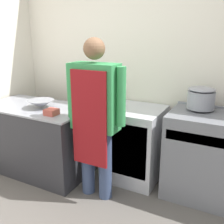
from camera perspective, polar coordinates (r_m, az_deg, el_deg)
The scene contains 8 objects.
wall_back at distance 3.37m, azimuth 4.83°, elevation 10.48°, with size 8.00×0.05×2.70m.
prep_counter at distance 3.47m, azimuth -15.60°, elevation -5.60°, with size 1.35×0.74×0.86m.
stove at distance 2.99m, azimuth 21.76°, elevation -9.28°, with size 1.02×0.62×0.95m.
fridge_unit at distance 3.20m, azimuth 5.15°, elevation -6.87°, with size 0.60×0.66×0.88m.
person_cook at distance 2.64m, azimuth -3.73°, elevation 0.09°, with size 0.66×0.24×1.69m.
mixing_bowl at distance 3.23m, azimuth -15.22°, elevation 1.71°, with size 0.31×0.31×0.10m.
plastic_tub at distance 2.93m, azimuth -13.05°, elevation 0.01°, with size 0.13×0.13×0.07m.
stock_pot at distance 2.92m, azimuth 18.84°, elevation 2.97°, with size 0.29×0.29×0.23m.
Camera 1 is at (1.30, -1.42, 1.73)m, focal length 42.00 mm.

